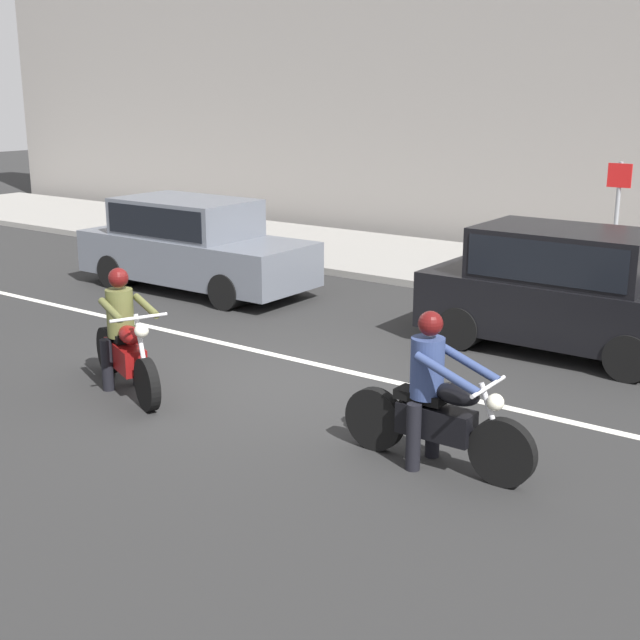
# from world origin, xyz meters

# --- Properties ---
(ground_plane) EXTENTS (80.00, 80.00, 0.00)m
(ground_plane) POSITION_xyz_m (0.00, 0.00, 0.00)
(ground_plane) COLOR #272727
(sidewalk_slab) EXTENTS (40.00, 4.40, 0.14)m
(sidewalk_slab) POSITION_xyz_m (0.00, 8.00, 0.07)
(sidewalk_slab) COLOR gray
(sidewalk_slab) RESTS_ON ground_plane
(building_facade) EXTENTS (40.00, 1.40, 9.74)m
(building_facade) POSITION_xyz_m (0.00, 11.40, 4.87)
(building_facade) COLOR gray
(building_facade) RESTS_ON ground_plane
(lane_marking_stripe) EXTENTS (18.00, 0.14, 0.01)m
(lane_marking_stripe) POSITION_xyz_m (-0.28, 0.90, 0.00)
(lane_marking_stripe) COLOR silver
(lane_marking_stripe) RESTS_ON ground_plane
(motorcycle_with_rider_olive) EXTENTS (2.08, 1.08, 1.57)m
(motorcycle_with_rider_olive) POSITION_xyz_m (-1.40, -1.36, 0.64)
(motorcycle_with_rider_olive) COLOR black
(motorcycle_with_rider_olive) RESTS_ON ground_plane
(motorcycle_with_rider_denim_blue) EXTENTS (2.13, 0.70, 1.61)m
(motorcycle_with_rider_denim_blue) POSITION_xyz_m (2.84, -1.06, 0.65)
(motorcycle_with_rider_denim_blue) COLOR black
(motorcycle_with_rider_denim_blue) RESTS_ON ground_plane
(parked_sedan_slate_gray) EXTENTS (4.69, 1.82, 1.72)m
(parked_sedan_slate_gray) POSITION_xyz_m (-4.70, 3.24, 0.88)
(parked_sedan_slate_gray) COLOR slate
(parked_sedan_slate_gray) RESTS_ON ground_plane
(parked_hatchback_black) EXTENTS (3.95, 1.76, 1.80)m
(parked_hatchback_black) POSITION_xyz_m (2.41, 3.51, 0.93)
(parked_hatchback_black) COLOR black
(parked_hatchback_black) RESTS_ON ground_plane
(street_sign_post) EXTENTS (0.44, 0.08, 2.28)m
(street_sign_post) POSITION_xyz_m (1.75, 7.87, 1.53)
(street_sign_post) COLOR gray
(street_sign_post) RESTS_ON sidewalk_slab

